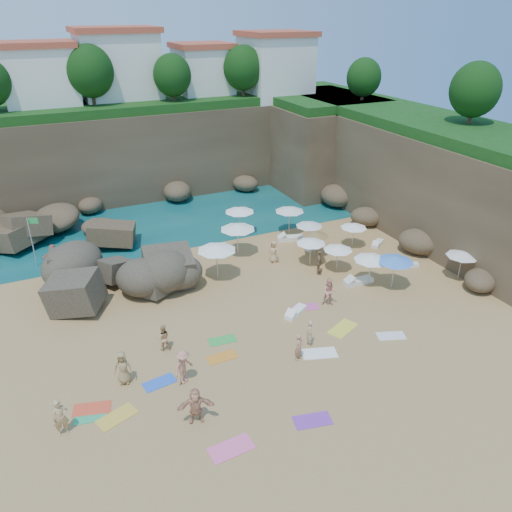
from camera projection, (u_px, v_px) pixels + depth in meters
name	position (u px, v px, depth m)	size (l,w,h in m)	color
ground	(247.00, 312.00, 30.22)	(120.00, 120.00, 0.00)	tan
seawater	(135.00, 176.00, 54.52)	(120.00, 120.00, 0.00)	#0C4751
cliff_back	(162.00, 148.00, 49.44)	(44.00, 8.00, 8.00)	brown
cliff_right	(413.00, 173.00, 42.13)	(8.00, 30.00, 8.00)	brown
cliff_corner	(318.00, 144.00, 51.09)	(10.00, 12.00, 8.00)	brown
rock_promontory	(35.00, 243.00, 39.00)	(12.00, 7.00, 2.00)	brown
clifftop_buildings	(163.00, 70.00, 47.21)	(28.48, 9.48, 7.00)	white
clifftop_trees	(204.00, 76.00, 42.81)	(35.60, 23.82, 4.40)	#11380F
rock_outcrop	(129.00, 289.00, 32.69)	(7.16, 5.37, 2.86)	brown
flag_pole	(32.00, 235.00, 34.54)	(0.71, 0.29, 3.72)	silver
parasol_0	(238.00, 227.00, 36.23)	(2.58, 2.58, 2.44)	silver
parasol_1	(240.00, 210.00, 39.78)	(2.38, 2.38, 2.25)	silver
parasol_2	(354.00, 226.00, 37.68)	(2.00, 2.00, 1.89)	silver
parasol_3	(290.00, 209.00, 39.95)	(2.35, 2.35, 2.22)	silver
parasol_4	(309.00, 224.00, 37.83)	(2.06, 2.06, 1.95)	silver
parasol_5	(217.00, 248.00, 32.99)	(2.63, 2.63, 2.49)	silver
parasol_6	(316.00, 234.00, 36.33)	(1.99, 1.99, 1.88)	silver
parasol_7	(311.00, 241.00, 35.00)	(2.09, 2.09, 1.97)	silver
parasol_8	(338.00, 248.00, 34.17)	(2.02, 2.02, 1.91)	silver
parasol_9	(371.00, 258.00, 32.36)	(2.27, 2.27, 2.15)	silver
parasol_10	(395.00, 259.00, 31.93)	(2.41, 2.41, 2.28)	silver
parasol_11	(463.00, 254.00, 33.10)	(2.14, 2.14, 2.03)	silver
lounger_0	(291.00, 238.00, 39.44)	(2.07, 0.69, 0.32)	white
lounger_1	(315.00, 246.00, 38.18)	(1.78, 0.59, 0.28)	silver
lounger_2	(378.00, 243.00, 38.67)	(1.54, 0.51, 0.24)	silver
lounger_3	(358.00, 281.00, 33.27)	(2.01, 0.67, 0.31)	silver
lounger_4	(407.00, 265.00, 35.48)	(1.55, 0.52, 0.24)	silver
lounger_5	(296.00, 312.00, 29.94)	(1.72, 0.57, 0.27)	white
towel_1	(231.00, 448.00, 20.84)	(1.89, 0.94, 0.03)	pink
towel_2	(222.00, 357.00, 26.28)	(1.60, 0.80, 0.03)	orange
towel_3	(90.00, 417.00, 22.43)	(1.45, 0.72, 0.03)	#2EA266
towel_4	(117.00, 417.00, 22.45)	(1.76, 0.88, 0.03)	gold
towel_5	(319.00, 353.00, 26.56)	(1.87, 0.93, 0.03)	white
towel_6	(313.00, 420.00, 22.25)	(1.69, 0.85, 0.03)	purple
towel_7	(92.00, 409.00, 22.90)	(1.69, 0.84, 0.03)	#E34628
towel_8	(160.00, 383.00, 24.50)	(1.59, 0.80, 0.03)	blue
towel_9	(306.00, 307.00, 30.67)	(1.53, 0.77, 0.03)	#D15191
towel_11	(222.00, 340.00, 27.61)	(1.53, 0.76, 0.03)	green
towel_12	(343.00, 329.00, 28.61)	(1.91, 0.95, 0.03)	yellow
towel_13	(391.00, 336.00, 27.98)	(1.58, 0.79, 0.03)	silver
person_stand_0	(61.00, 417.00, 21.20)	(0.66, 0.43, 1.82)	tan
person_stand_1	(163.00, 338.00, 26.56)	(0.75, 0.58, 1.54)	tan
person_stand_2	(175.00, 262.00, 34.15)	(1.15, 0.47, 1.78)	#E4B381
person_stand_3	(319.00, 262.00, 34.12)	(1.04, 0.43, 1.78)	olive
person_stand_4	(274.00, 252.00, 35.79)	(0.79, 0.43, 1.63)	tan
person_stand_5	(54.00, 256.00, 35.07)	(1.61, 0.46, 1.74)	#C47462
person_stand_6	(309.00, 333.00, 26.87)	(0.57, 0.38, 1.57)	tan
person_lie_0	(184.00, 378.00, 24.44)	(1.19, 1.84, 0.49)	tan
person_lie_2	(125.00, 379.00, 24.42)	(0.86, 1.76, 0.47)	#9C7E4E
person_lie_3	(196.00, 417.00, 22.14)	(1.63, 1.75, 0.47)	tan
person_lie_4	(298.00, 356.00, 26.07)	(0.55, 1.51, 0.36)	tan
person_lie_5	(329.00, 300.00, 30.78)	(0.87, 1.79, 0.68)	#E39981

